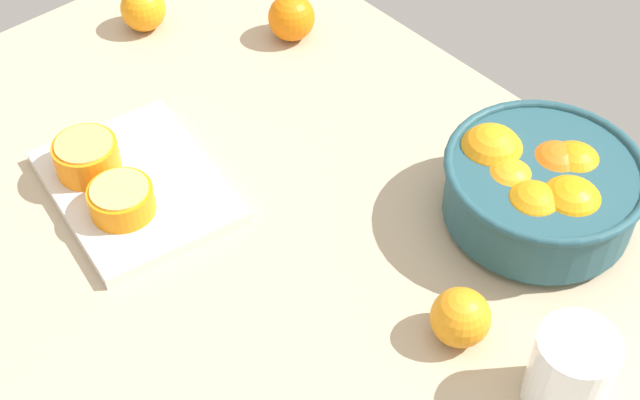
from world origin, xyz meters
TOP-DOWN VIEW (x-y plane):
  - ground_plane at (0.00, 0.00)cm, footprint 133.08×85.52cm
  - fruit_bowl at (12.92, 25.84)cm, footprint 24.39×24.39cm
  - juice_glass at (31.40, 8.19)cm, footprint 8.53×8.53cm
  - cutting_board at (-23.78, -8.52)cm, footprint 28.15×23.11cm
  - orange_half_0 at (-20.59, -12.35)cm, footprint 8.09×8.09cm
  - orange_half_1 at (-29.60, -11.68)cm, footprint 8.29×8.29cm
  - loose_orange_0 at (-52.78, 12.24)cm, footprint 6.94×6.94cm
  - loose_orange_1 at (-35.91, 27.74)cm, footprint 7.15×7.15cm
  - loose_orange_2 at (18.71, 5.90)cm, footprint 6.74×6.74cm

SIDE VIEW (x-z plane):
  - ground_plane at x=0.00cm, z-range -3.00..0.00cm
  - cutting_board at x=-23.78cm, z-range 0.00..1.77cm
  - loose_orange_2 at x=18.71cm, z-range 0.00..6.74cm
  - loose_orange_0 at x=-52.78cm, z-range 0.00..6.94cm
  - loose_orange_1 at x=-35.91cm, z-range 0.00..7.15cm
  - orange_half_0 at x=-20.59cm, z-range 1.74..5.61cm
  - orange_half_1 at x=-29.60cm, z-range 1.74..6.37cm
  - juice_glass at x=31.40cm, z-range -0.66..9.60cm
  - fruit_bowl at x=12.92cm, z-range -0.06..11.08cm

